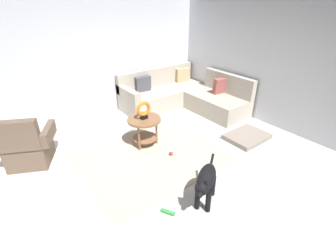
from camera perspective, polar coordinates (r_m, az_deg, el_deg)
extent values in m
cube|color=beige|center=(3.78, 0.11, -13.46)|extent=(6.00, 6.00, 0.10)
cube|color=silver|center=(5.58, -19.25, 15.02)|extent=(6.00, 0.12, 2.70)
cube|color=silver|center=(5.30, 26.96, 12.98)|extent=(0.12, 6.00, 2.70)
cube|color=#BCAD93|center=(4.27, -4.05, -7.13)|extent=(2.30, 1.90, 0.01)
cube|color=#B2A899|center=(6.22, -0.73, 6.75)|extent=(2.20, 0.85, 0.42)
cube|color=#B2A899|center=(6.35, -2.71, 11.36)|extent=(2.20, 0.14, 0.46)
cube|color=#B2A899|center=(5.88, 11.22, 4.93)|extent=(0.85, 1.40, 0.42)
cube|color=#B2A899|center=(5.99, 13.93, 9.56)|extent=(0.14, 1.40, 0.46)
cube|color=#B2A899|center=(5.60, -9.22, 7.44)|extent=(0.16, 0.85, 0.22)
cube|color=tan|center=(6.70, 3.43, 11.68)|extent=(0.39, 0.18, 0.38)
cube|color=#4C4C56|center=(5.99, -5.84, 9.62)|extent=(0.39, 0.17, 0.39)
cube|color=#994C47|center=(5.96, 12.19, 9.04)|extent=(0.40, 0.21, 0.39)
cube|color=brown|center=(4.63, -29.39, -5.22)|extent=(0.80, 0.80, 0.40)
cube|color=brown|center=(4.22, -31.65, -1.99)|extent=(0.60, 0.39, 0.48)
cube|color=brown|center=(4.62, -34.36, -2.21)|extent=(0.36, 0.58, 0.22)
cube|color=brown|center=(4.37, -26.02, -1.52)|extent=(0.36, 0.58, 0.22)
cylinder|color=brown|center=(4.36, -5.59, 1.49)|extent=(0.60, 0.60, 0.04)
cylinder|color=brown|center=(4.54, -5.38, -2.70)|extent=(0.45, 0.45, 0.02)
cylinder|color=brown|center=(4.65, -6.87, -0.56)|extent=(0.04, 0.04, 0.50)
cylinder|color=brown|center=(4.33, -6.75, -2.89)|extent=(0.04, 0.04, 0.50)
cylinder|color=brown|center=(4.50, -2.69, -1.43)|extent=(0.04, 0.04, 0.50)
cube|color=black|center=(4.34, -5.62, 2.02)|extent=(0.12, 0.08, 0.05)
torus|color=orange|center=(4.28, -5.72, 3.99)|extent=(0.28, 0.06, 0.28)
cube|color=gray|center=(5.00, 17.85, -2.36)|extent=(0.80, 0.60, 0.09)
cylinder|color=black|center=(3.28, 9.34, -16.89)|extent=(0.07, 0.07, 0.32)
cylinder|color=black|center=(3.29, 6.85, -16.40)|extent=(0.07, 0.07, 0.32)
cylinder|color=black|center=(3.51, 10.39, -13.44)|extent=(0.07, 0.07, 0.32)
cylinder|color=black|center=(3.52, 8.09, -13.02)|extent=(0.07, 0.07, 0.32)
ellipsoid|color=black|center=(3.24, 9.00, -11.70)|extent=(0.56, 0.47, 0.24)
sphere|color=black|center=(2.96, 7.88, -14.15)|extent=(0.17, 0.17, 0.17)
ellipsoid|color=black|center=(2.92, 7.50, -15.39)|extent=(0.14, 0.12, 0.07)
cone|color=black|center=(2.89, 8.96, -12.49)|extent=(0.06, 0.06, 0.07)
cone|color=black|center=(2.90, 7.19, -12.15)|extent=(0.06, 0.06, 0.07)
cylinder|color=black|center=(3.46, 10.11, -8.07)|extent=(0.19, 0.14, 0.16)
sphere|color=red|center=(4.28, 0.72, -6.46)|extent=(0.07, 0.07, 0.07)
cylinder|color=green|center=(3.30, -0.03, -19.35)|extent=(0.13, 0.18, 0.05)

